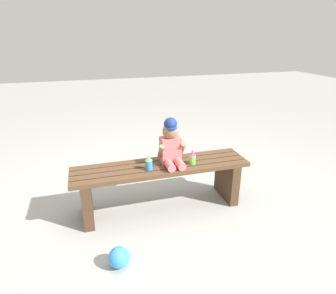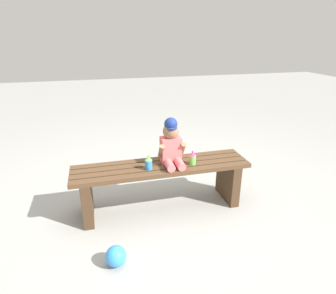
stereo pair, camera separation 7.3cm
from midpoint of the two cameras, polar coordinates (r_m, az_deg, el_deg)
name	(u,v)px [view 1 (the left image)]	position (r m, az deg, el deg)	size (l,w,h in m)	color
ground_plane	(162,207)	(2.66, -2.07, -11.92)	(16.00, 16.00, 0.00)	#999993
park_bench	(161,179)	(2.51, -2.16, -6.46)	(1.52, 0.35, 0.43)	#513823
child_figure	(171,144)	(2.41, -0.25, 0.59)	(0.23, 0.27, 0.40)	#E56666
sippy_cup_left	(149,163)	(2.35, -4.78, -3.24)	(0.06, 0.06, 0.12)	#338CE5
sippy_cup_right	(192,158)	(2.44, 4.02, -2.17)	(0.06, 0.06, 0.12)	#66CC4C
toy_ball	(119,257)	(2.09, -10.90, -20.94)	(0.14, 0.14, 0.14)	#338CE5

